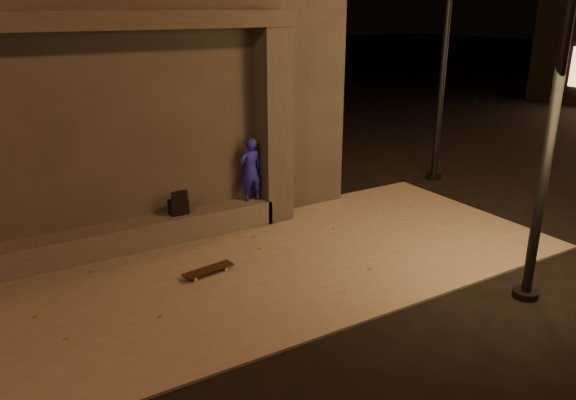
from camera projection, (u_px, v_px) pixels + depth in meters
ground at (305, 334)px, 7.20m from camera, size 120.00×120.00×0.00m
sidewalk at (236, 272)px, 8.81m from camera, size 11.00×4.40×0.04m
building at (86, 79)px, 11.10m from camera, size 9.00×5.10×5.22m
ledge at (109, 240)px, 9.41m from camera, size 6.00×0.55×0.45m
column at (274, 127)px, 10.46m from camera, size 0.55×0.55×3.60m
canopy at (149, 20)px, 8.79m from camera, size 5.00×0.70×0.28m
skateboarder at (251, 170)px, 10.46m from camera, size 0.45×0.31×1.20m
backpack at (178, 206)px, 9.90m from camera, size 0.32×0.21×0.46m
skateboard at (208, 270)px, 8.69m from camera, size 0.85×0.33×0.09m
street_lamp_0 at (570, 12)px, 6.83m from camera, size 0.36×0.36×6.88m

